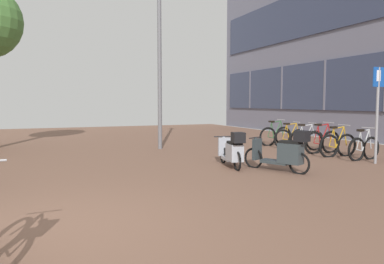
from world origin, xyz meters
TOP-DOWN VIEW (x-y plane):
  - ground at (1.43, 0.00)m, footprint 21.00×40.00m
  - bicycle_rack_00 at (8.24, 2.64)m, footprint 1.28×0.48m
  - bicycle_rack_01 at (8.07, 3.43)m, footprint 1.35×0.48m
  - bicycle_rack_02 at (8.20, 4.21)m, footprint 1.41×0.48m
  - bicycle_rack_03 at (8.22, 4.99)m, footprint 1.34×0.48m
  - bicycle_rack_04 at (8.20, 5.77)m, footprint 1.33×0.48m
  - bicycle_rack_05 at (8.11, 6.55)m, footprint 1.43×0.48m
  - scooter_near at (5.11, 2.07)m, footprint 0.93×1.58m
  - scooter_mid at (4.28, 3.00)m, footprint 0.65×1.63m
  - parking_sign at (8.03, 2.08)m, footprint 0.40×0.07m
  - lamp_post at (3.80, 7.23)m, footprint 0.20×0.52m

SIDE VIEW (x-z plane):
  - ground at x=1.43m, z-range -0.09..0.04m
  - bicycle_rack_00 at x=8.24m, z-range -0.14..0.80m
  - bicycle_rack_04 at x=8.20m, z-range -0.14..0.81m
  - bicycle_rack_03 at x=8.22m, z-range -0.14..0.81m
  - bicycle_rack_01 at x=8.07m, z-range -0.15..0.83m
  - bicycle_rack_05 at x=8.11m, z-range -0.15..0.85m
  - bicycle_rack_02 at x=8.20m, z-range -0.15..0.86m
  - scooter_mid at x=4.28m, z-range -0.05..0.88m
  - scooter_near at x=5.11m, z-range -0.05..0.95m
  - parking_sign at x=8.03m, z-range 0.29..2.79m
  - lamp_post at x=3.80m, z-range 0.32..6.68m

